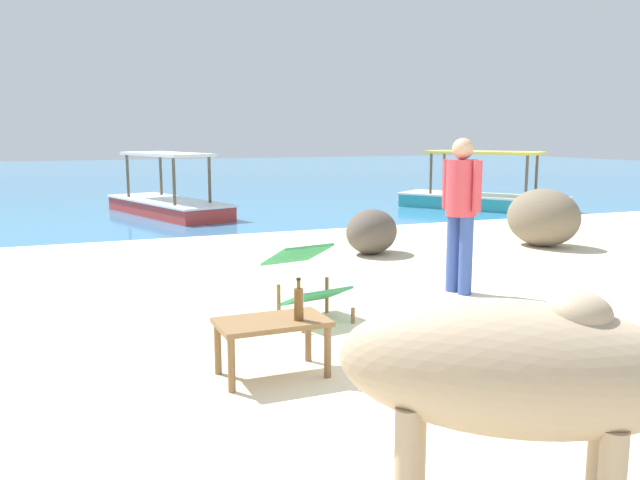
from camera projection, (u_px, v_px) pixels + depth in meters
name	position (u px, v px, depth m)	size (l,w,h in m)	color
sand_beach	(526.00, 372.00, 4.75)	(18.00, 14.00, 0.04)	beige
water_surface	(144.00, 179.00, 24.94)	(60.00, 36.00, 0.03)	teal
cow	(522.00, 371.00, 2.77)	(1.71, 1.40, 1.04)	tan
low_bench_table	(272.00, 329.00, 4.57)	(0.77, 0.45, 0.40)	brown
bottle	(299.00, 303.00, 4.53)	(0.07, 0.07, 0.30)	brown
deck_chair_near	(306.00, 277.00, 5.99)	(0.68, 0.86, 0.68)	brown
person_standing	(461.00, 204.00, 6.87)	(0.32, 0.50, 1.62)	#334C99
shore_rock_large	(372.00, 232.00, 9.23)	(0.84, 0.66, 0.62)	brown
shore_rock_medium	(543.00, 218.00, 9.83)	(1.09, 0.83, 0.86)	#756651
boat_teal	(482.00, 197.00, 14.90)	(3.08, 3.66, 1.29)	teal
boat_red	(168.00, 202.00, 13.80)	(2.21, 3.85, 1.29)	#C63833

